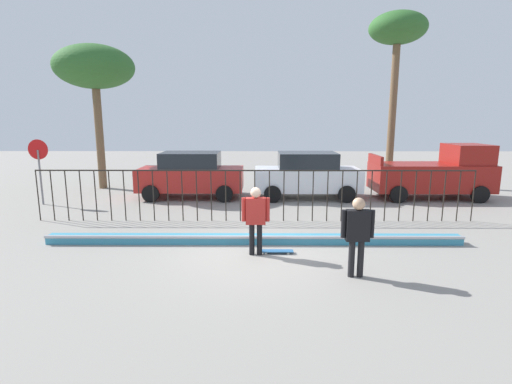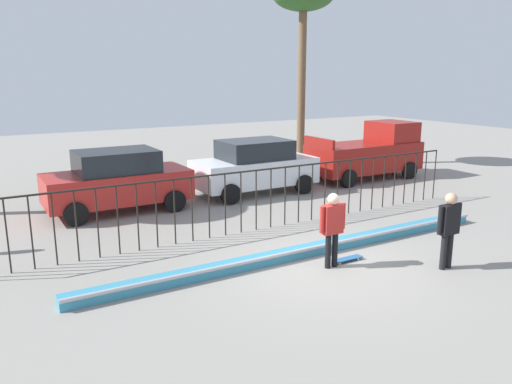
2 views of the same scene
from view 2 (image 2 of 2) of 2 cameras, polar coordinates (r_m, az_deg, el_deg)
The scene contains 10 objects.
ground_plane at distance 11.38m, azimuth 7.87°, elevation -8.27°, with size 60.00×60.00×0.00m, color gray.
bowl_coping_ledge at distance 11.88m, azimuth 5.69°, elevation -6.63°, with size 11.00×0.40×0.27m.
perimeter_fence at distance 13.47m, azimuth 0.02°, elevation -0.08°, with size 14.04×0.04×1.67m.
skateboarder at distance 10.99m, azimuth 8.67°, elevation -3.54°, with size 0.68×0.25×1.67m.
skateboard at distance 11.67m, azimuth 10.27°, elevation -7.47°, with size 0.80×0.20×0.07m.
camera_operator at distance 11.55m, azimuth 21.06°, elevation -3.37°, with size 0.69×0.26×1.70m.
parked_car_red at distance 15.93m, azimuth -15.45°, elevation 1.28°, with size 4.30×2.12×1.90m.
parked_car_white at distance 17.70m, azimuth -0.15°, elevation 2.94°, with size 4.30×2.12×1.90m.
pickup_truck at distance 20.83m, azimuth 12.68°, elevation 4.37°, with size 4.70×2.12×2.24m.
palm_tree_tall at distance 23.35m, azimuth 5.39°, elevation 20.84°, with size 2.75×2.75×8.29m.
Camera 2 is at (-6.62, -8.26, 4.16)m, focal length 35.23 mm.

